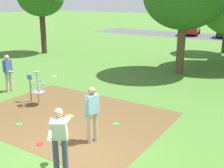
{
  "coord_description": "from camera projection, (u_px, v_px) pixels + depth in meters",
  "views": [
    {
      "loc": [
        4.74,
        -5.0,
        4.09
      ],
      "look_at": [
        -0.86,
        3.71,
        1.0
      ],
      "focal_mm": 45.43,
      "sensor_mm": 36.0,
      "label": 1
    }
  ],
  "objects": [
    {
      "name": "player_throwing",
      "position": [
        60.0,
        138.0,
        6.64
      ],
      "size": [
        0.54,
        1.15,
        1.71
      ],
      "color": "#384260",
      "rests_on": "ground"
    },
    {
      "name": "player_waiting_left",
      "position": [
        92.0,
        111.0,
        8.25
      ],
      "size": [
        0.44,
        0.5,
        1.71
      ],
      "color": "tan",
      "rests_on": "ground"
    },
    {
      "name": "ground_plane",
      "position": [
        65.0,
        157.0,
        7.66
      ],
      "size": [
        160.0,
        160.0,
        0.0
      ],
      "primitive_type": "plane",
      "color": "#47752D"
    },
    {
      "name": "frisbee_scattered_a",
      "position": [
        40.0,
        144.0,
        8.34
      ],
      "size": [
        0.21,
        0.21,
        0.02
      ],
      "primitive_type": "cylinder",
      "color": "red",
      "rests_on": "ground"
    },
    {
      "name": "player_foreground_watching",
      "position": [
        8.0,
        71.0,
        12.9
      ],
      "size": [
        0.41,
        0.48,
        1.71
      ],
      "color": "tan",
      "rests_on": "ground"
    },
    {
      "name": "dirt_tee_pad",
      "position": [
        70.0,
        116.0,
        10.33
      ],
      "size": [
        6.79,
        5.09,
        0.01
      ],
      "primitive_type": "cube",
      "color": "brown",
      "rests_on": "ground"
    },
    {
      "name": "disc_golf_basket",
      "position": [
        37.0,
        86.0,
        11.33
      ],
      "size": [
        0.98,
        0.58,
        1.39
      ],
      "color": "#9E9EA3",
      "rests_on": "ground"
    },
    {
      "name": "frisbee_by_tee",
      "position": [
        98.0,
        105.0,
        11.39
      ],
      "size": [
        0.24,
        0.24,
        0.02
      ],
      "primitive_type": "cylinder",
      "color": "#E53D99",
      "rests_on": "ground"
    },
    {
      "name": "frisbee_far_right",
      "position": [
        116.0,
        124.0,
        9.68
      ],
      "size": [
        0.23,
        0.23,
        0.02
      ],
      "primitive_type": "cylinder",
      "color": "green",
      "rests_on": "ground"
    },
    {
      "name": "frisbee_mid_grass",
      "position": [
        54.0,
        76.0,
        15.77
      ],
      "size": [
        0.25,
        0.25,
        0.02
      ],
      "primitive_type": "cylinder",
      "color": "white",
      "rests_on": "ground"
    },
    {
      "name": "frisbee_scattered_b",
      "position": [
        19.0,
        124.0,
        9.66
      ],
      "size": [
        0.23,
        0.23,
        0.02
      ],
      "primitive_type": "cylinder",
      "color": "green",
      "rests_on": "ground"
    },
    {
      "name": "parked_car_leftmost",
      "position": [
        191.0,
        27.0,
        33.93
      ],
      "size": [
        2.56,
        4.46,
        1.84
      ],
      "color": "maroon",
      "rests_on": "ground"
    }
  ]
}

